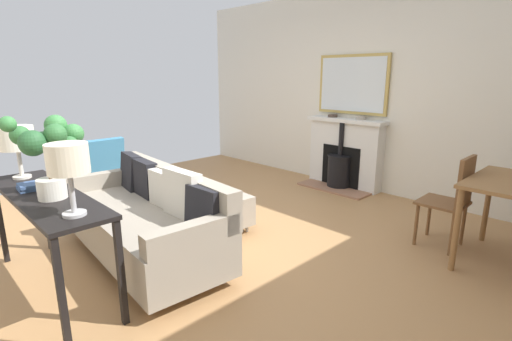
# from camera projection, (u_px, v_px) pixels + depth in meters

# --- Properties ---
(ground_plane) EXTENTS (5.32, 6.19, 0.01)m
(ground_plane) POSITION_uv_depth(u_px,v_px,m) (214.00, 237.00, 3.84)
(ground_plane) COLOR #A87A4C
(wall_left) EXTENTS (0.12, 6.19, 2.77)m
(wall_left) POSITION_uv_depth(u_px,v_px,m) (360.00, 91.00, 5.30)
(wall_left) COLOR silver
(wall_left) RESTS_ON ground
(fireplace) EXTENTS (0.55, 1.18, 1.00)m
(fireplace) POSITION_uv_depth(u_px,v_px,m) (344.00, 157.00, 5.45)
(fireplace) COLOR #93664C
(fireplace) RESTS_ON ground
(mirror_over_mantel) EXTENTS (0.04, 1.08, 0.82)m
(mirror_over_mantel) POSITION_uv_depth(u_px,v_px,m) (352.00, 84.00, 5.27)
(mirror_over_mantel) COLOR tan
(mantel_bowl_near) EXTENTS (0.14, 0.14, 0.04)m
(mantel_bowl_near) POSITION_uv_depth(u_px,v_px,m) (333.00, 116.00, 5.48)
(mantel_bowl_near) COLOR #47382D
(mantel_bowl_near) RESTS_ON fireplace
(mantel_bowl_far) EXTENTS (0.14, 0.14, 0.05)m
(mantel_bowl_far) POSITION_uv_depth(u_px,v_px,m) (361.00, 118.00, 5.16)
(mantel_bowl_far) COLOR #9E9384
(mantel_bowl_far) RESTS_ON fireplace
(sofa) EXTENTS (0.92, 1.97, 0.84)m
(sofa) POSITION_uv_depth(u_px,v_px,m) (147.00, 218.00, 3.35)
(sofa) COLOR #B2B2B7
(sofa) RESTS_ON ground
(ottoman) EXTENTS (0.63, 0.81, 0.39)m
(ottoman) POSITION_uv_depth(u_px,v_px,m) (211.00, 207.00, 3.97)
(ottoman) COLOR #B2B2B7
(ottoman) RESTS_ON ground
(armchair_accent) EXTENTS (0.69, 0.60, 0.85)m
(armchair_accent) POSITION_uv_depth(u_px,v_px,m) (96.00, 167.00, 4.70)
(armchair_accent) COLOR #4C3321
(armchair_accent) RESTS_ON ground
(console_table) EXTENTS (0.42, 1.60, 0.77)m
(console_table) POSITION_uv_depth(u_px,v_px,m) (46.00, 205.00, 2.74)
(console_table) COLOR black
(console_table) RESTS_ON ground
(table_lamp_near_end) EXTENTS (0.27, 0.27, 0.43)m
(table_lamp_near_end) POSITION_uv_depth(u_px,v_px,m) (16.00, 139.00, 3.06)
(table_lamp_near_end) COLOR beige
(table_lamp_near_end) RESTS_ON console_table
(table_lamp_far_end) EXTENTS (0.24, 0.24, 0.45)m
(table_lamp_far_end) POSITION_uv_depth(u_px,v_px,m) (68.00, 161.00, 2.22)
(table_lamp_far_end) COLOR #B2B2B7
(table_lamp_far_end) RESTS_ON console_table
(potted_plant) EXTENTS (0.50, 0.45, 0.59)m
(potted_plant) POSITION_uv_depth(u_px,v_px,m) (48.00, 147.00, 2.54)
(potted_plant) COLOR silver
(potted_plant) RESTS_ON console_table
(book_stack) EXTENTS (0.24, 0.18, 0.05)m
(book_stack) POSITION_uv_depth(u_px,v_px,m) (35.00, 186.00, 2.84)
(book_stack) COLOR #38517F
(book_stack) RESTS_ON console_table
(dining_chair_near_fireplace) EXTENTS (0.41, 0.41, 0.90)m
(dining_chair_near_fireplace) POSITION_uv_depth(u_px,v_px,m) (454.00, 196.00, 3.46)
(dining_chair_near_fireplace) COLOR brown
(dining_chair_near_fireplace) RESTS_ON ground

